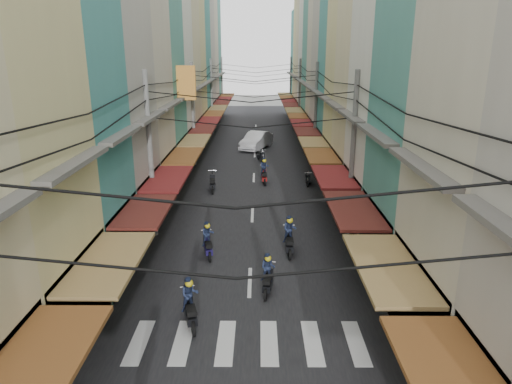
{
  "coord_description": "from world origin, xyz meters",
  "views": [
    {
      "loc": [
        0.35,
        -18.59,
        9.01
      ],
      "look_at": [
        0.22,
        3.87,
        2.04
      ],
      "focal_mm": 32.0,
      "sensor_mm": 36.0,
      "label": 1
    }
  ],
  "objects_px": {
    "bicycle": "(399,296)",
    "market_umbrella": "(506,304)",
    "traffic_sign": "(380,211)",
    "white_car": "(256,149)"
  },
  "relations": [
    {
      "from": "market_umbrella",
      "to": "bicycle",
      "type": "bearing_deg",
      "value": 107.74
    },
    {
      "from": "bicycle",
      "to": "market_umbrella",
      "type": "relative_size",
      "value": 0.59
    },
    {
      "from": "white_car",
      "to": "traffic_sign",
      "type": "xyz_separation_m",
      "value": [
        5.62,
        -24.01,
        2.21
      ]
    },
    {
      "from": "white_car",
      "to": "market_umbrella",
      "type": "xyz_separation_m",
      "value": [
        7.08,
        -31.92,
        2.34
      ]
    },
    {
      "from": "white_car",
      "to": "traffic_sign",
      "type": "relative_size",
      "value": 1.9
    },
    {
      "from": "white_car",
      "to": "bicycle",
      "type": "height_order",
      "value": "white_car"
    },
    {
      "from": "traffic_sign",
      "to": "white_car",
      "type": "bearing_deg",
      "value": 103.18
    },
    {
      "from": "market_umbrella",
      "to": "white_car",
      "type": "bearing_deg",
      "value": 102.51
    },
    {
      "from": "bicycle",
      "to": "white_car",
      "type": "bearing_deg",
      "value": 25.12
    },
    {
      "from": "bicycle",
      "to": "traffic_sign",
      "type": "xyz_separation_m",
      "value": [
        -0.03,
        3.44,
        2.21
      ]
    }
  ]
}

